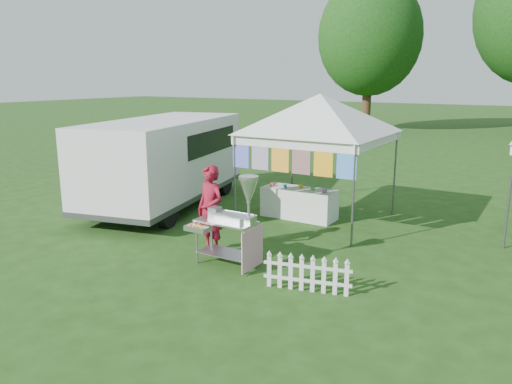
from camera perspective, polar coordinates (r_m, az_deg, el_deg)
The scene contains 8 objects.
ground at distance 9.26m, azimuth -2.23°, elevation -8.33°, with size 120.00×120.00×0.00m, color #214112.
canopy_main at distance 11.69m, azimuth 7.34°, elevation 11.04°, with size 4.24×4.24×3.45m.
tree_left at distance 33.07m, azimuth 12.87°, elevation 16.98°, with size 6.40×6.40×9.53m.
donut_cart at distance 8.87m, azimuth -2.54°, elevation -2.49°, with size 1.22×0.83×1.70m.
vendor at distance 9.63m, azimuth -5.23°, elevation -2.08°, with size 0.63×0.42×1.74m, color maroon.
cargo_van at distance 13.46m, azimuth -10.11°, elevation 3.70°, with size 3.41×5.88×2.29m.
picket_fence at distance 8.12m, azimuth 5.86°, elevation -9.36°, with size 1.40×0.37×0.56m.
display_table at distance 12.20m, azimuth 4.93°, elevation -1.28°, with size 1.80×0.70×0.73m, color white.
Camera 1 is at (4.80, -7.16, 3.37)m, focal length 35.00 mm.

